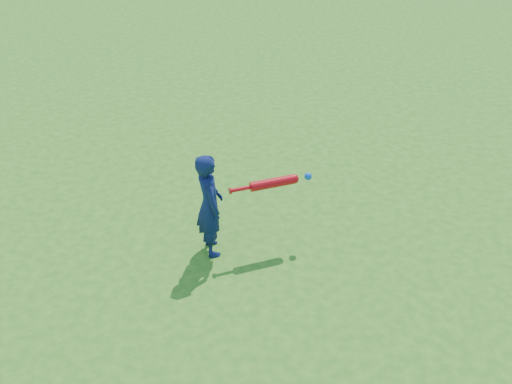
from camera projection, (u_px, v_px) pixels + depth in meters
ground at (212, 280)px, 5.68m from camera, size 80.00×80.00×0.00m
child at (210, 205)px, 5.77m from camera, size 0.41×0.49×1.15m
bat_swing at (276, 182)px, 5.84m from camera, size 0.84×0.42×0.10m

